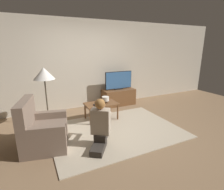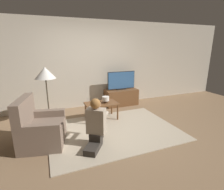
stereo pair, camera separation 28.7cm
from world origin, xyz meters
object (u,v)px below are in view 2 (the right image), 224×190
(floor_lamp, at_px, (45,75))
(table_lamp, at_px, (106,99))
(armchair, at_px, (41,130))
(coffee_table, at_px, (101,105))
(tv, at_px, (121,80))
(person_kneeling, at_px, (96,123))

(floor_lamp, height_order, table_lamp, floor_lamp)
(floor_lamp, relative_size, table_lamp, 7.66)
(floor_lamp, relative_size, armchair, 1.37)
(coffee_table, height_order, table_lamp, table_lamp)
(coffee_table, relative_size, table_lamp, 4.52)
(coffee_table, xyz_separation_m, floor_lamp, (-1.26, 0.32, 0.80))
(tv, height_order, person_kneeling, tv)
(person_kneeling, bearing_deg, table_lamp, -82.33)
(armchair, xyz_separation_m, table_lamp, (1.57, 0.67, 0.25))
(tv, relative_size, floor_lamp, 0.66)
(person_kneeling, height_order, table_lamp, person_kneeling)
(tv, relative_size, coffee_table, 1.12)
(tv, distance_m, armchair, 2.93)
(person_kneeling, bearing_deg, coffee_table, -77.49)
(floor_lamp, distance_m, armchair, 1.37)
(person_kneeling, bearing_deg, armchair, 9.47)
(tv, relative_size, person_kneeling, 0.98)
(tv, xyz_separation_m, coffee_table, (-0.96, -0.87, -0.41))
(coffee_table, distance_m, table_lamp, 0.19)
(floor_lamp, height_order, person_kneeling, floor_lamp)
(floor_lamp, xyz_separation_m, person_kneeling, (0.77, -1.49, -0.73))
(floor_lamp, bearing_deg, tv, 14.03)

